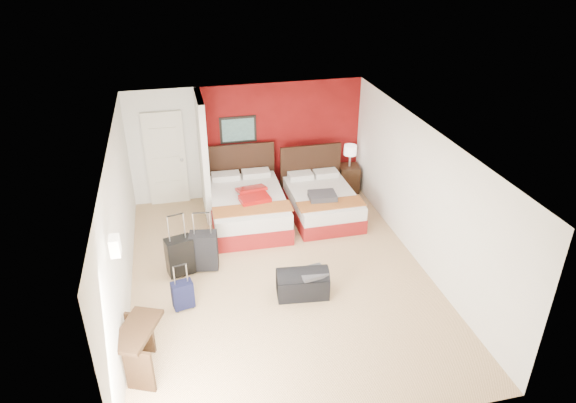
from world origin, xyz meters
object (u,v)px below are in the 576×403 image
object	(u,v)px
bed_left	(248,209)
suitcase_black	(180,257)
bed_right	(322,204)
duffel_bag	(302,284)
suitcase_charcoal	(204,252)
table_lamp	(350,156)
nightstand	(349,178)
red_suitcase_open	(253,194)
suitcase_navy	(183,296)
desk	(140,349)

from	to	relation	value
bed_left	suitcase_black	bearing A→B (deg)	-132.06
bed_right	suitcase_black	size ratio (longest dim) A/B	2.74
bed_left	duffel_bag	bearing A→B (deg)	-77.86
suitcase_black	suitcase_charcoal	bearing A→B (deg)	-5.75
bed_right	duffel_bag	distance (m)	2.68
bed_left	suitcase_black	world-z (taller)	suitcase_black
table_lamp	nightstand	bearing A→B (deg)	0.00
bed_left	suitcase_charcoal	bearing A→B (deg)	-123.40
bed_right	suitcase_charcoal	world-z (taller)	suitcase_charcoal
red_suitcase_open	nightstand	size ratio (longest dim) A/B	1.30
table_lamp	suitcase_navy	size ratio (longest dim) A/B	1.09
bed_right	nightstand	world-z (taller)	nightstand
bed_right	red_suitcase_open	size ratio (longest dim) A/B	2.33
bed_left	desk	xyz separation A→B (m)	(-2.05, -3.61, 0.04)
bed_left	table_lamp	xyz separation A→B (m)	(2.45, 0.91, 0.54)
table_lamp	red_suitcase_open	bearing A→B (deg)	-156.72
desk	bed_left	bearing A→B (deg)	83.77
suitcase_charcoal	suitcase_navy	distance (m)	1.09
nightstand	desk	world-z (taller)	desk
desk	suitcase_black	bearing A→B (deg)	96.77
bed_left	suitcase_charcoal	world-z (taller)	suitcase_charcoal
suitcase_black	desk	xyz separation A→B (m)	(-0.63, -2.11, 0.02)
red_suitcase_open	suitcase_black	bearing A→B (deg)	-145.35
table_lamp	suitcase_charcoal	xyz separation A→B (m)	(-3.45, -2.35, -0.51)
suitcase_navy	table_lamp	bearing A→B (deg)	28.53
bed_right	desk	distance (m)	5.03
suitcase_charcoal	desk	world-z (taller)	desk
bed_left	bed_right	xyz separation A→B (m)	(1.54, -0.08, -0.04)
nightstand	table_lamp	world-z (taller)	table_lamp
suitcase_black	table_lamp	bearing A→B (deg)	17.79
suitcase_navy	suitcase_black	bearing A→B (deg)	77.34
bed_left	duffel_bag	size ratio (longest dim) A/B	2.52
suitcase_navy	desk	world-z (taller)	desk
table_lamp	desk	xyz separation A→B (m)	(-4.50, -4.52, -0.50)
suitcase_navy	bed_left	bearing A→B (deg)	47.38
nightstand	suitcase_navy	world-z (taller)	nightstand
red_suitcase_open	nightstand	bearing A→B (deg)	15.35
nightstand	suitcase_navy	bearing A→B (deg)	-131.97
bed_right	suitcase_black	bearing A→B (deg)	-154.86
duffel_bag	suitcase_navy	bearing A→B (deg)	-176.78
bed_left	red_suitcase_open	size ratio (longest dim) A/B	2.66
suitcase_navy	red_suitcase_open	bearing A→B (deg)	44.56
suitcase_black	suitcase_navy	size ratio (longest dim) A/B	1.48
red_suitcase_open	bed_right	bearing A→B (deg)	-7.10
red_suitcase_open	nightstand	world-z (taller)	red_suitcase_open
suitcase_black	suitcase_navy	bearing A→B (deg)	-104.53
duffel_bag	nightstand	bearing A→B (deg)	66.60
desk	bed_right	bearing A→B (deg)	67.85
suitcase_navy	desk	size ratio (longest dim) A/B	0.53
table_lamp	suitcase_charcoal	distance (m)	4.21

